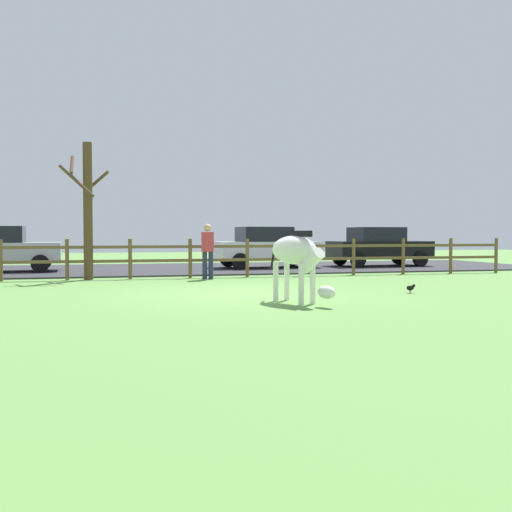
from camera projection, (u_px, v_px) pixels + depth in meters
The scene contains 9 objects.
ground_plane at pixel (230, 294), 13.10m from camera, with size 60.00×60.00×0.00m, color #5B8C42.
parking_asphalt at pixel (181, 269), 22.10m from camera, with size 28.00×7.40×0.05m, color #2D2D33.
paddock_fence at pixel (190, 256), 17.86m from camera, with size 21.66×0.11×1.20m.
bare_tree at pixel (87, 208), 17.07m from camera, with size 1.44×1.45×4.01m.
zebra at pixel (297, 256), 11.37m from camera, with size 0.96×1.85×1.41m.
crow_on_grass at pixel (411, 288), 13.28m from camera, with size 0.21×0.10×0.20m.
parked_car_white at pixel (267, 247), 22.41m from camera, with size 4.09×2.07×1.56m.
parked_car_black at pixel (379, 246), 23.55m from camera, with size 4.05×1.98×1.56m.
visitor_near_fence at pixel (208, 249), 17.27m from camera, with size 0.40×0.29×1.64m.
Camera 1 is at (-2.64, -12.80, 1.35)m, focal length 41.03 mm.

